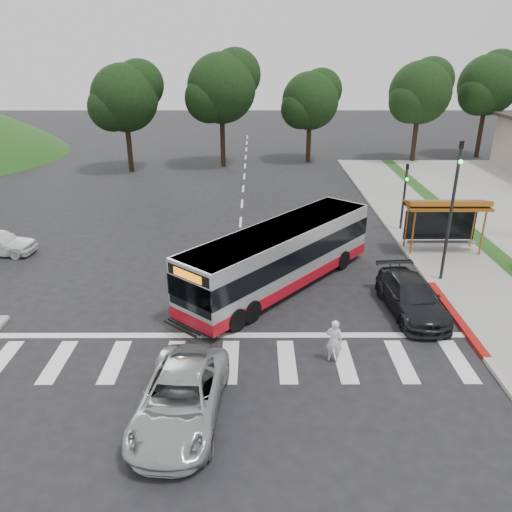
{
  "coord_description": "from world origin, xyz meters",
  "views": [
    {
      "loc": [
        0.88,
        -19.61,
        10.12
      ],
      "look_at": [
        0.94,
        0.7,
        1.6
      ],
      "focal_mm": 35.0,
      "sensor_mm": 36.0,
      "label": 1
    }
  ],
  "objects_px": {
    "transit_bus": "(281,258)",
    "pedestrian": "(334,341)",
    "dark_sedan": "(412,297)",
    "silver_suv_south": "(180,398)"
  },
  "relations": [
    {
      "from": "transit_bus",
      "to": "pedestrian",
      "type": "bearing_deg",
      "value": -34.27
    },
    {
      "from": "transit_bus",
      "to": "dark_sedan",
      "type": "bearing_deg",
      "value": 16.01
    },
    {
      "from": "dark_sedan",
      "to": "silver_suv_south",
      "type": "height_order",
      "value": "silver_suv_south"
    },
    {
      "from": "pedestrian",
      "to": "silver_suv_south",
      "type": "xyz_separation_m",
      "value": [
        -4.9,
        -2.93,
        -0.09
      ]
    },
    {
      "from": "transit_bus",
      "to": "pedestrian",
      "type": "height_order",
      "value": "transit_bus"
    },
    {
      "from": "pedestrian",
      "to": "dark_sedan",
      "type": "height_order",
      "value": "pedestrian"
    },
    {
      "from": "transit_bus",
      "to": "silver_suv_south",
      "type": "xyz_separation_m",
      "value": [
        -3.34,
        -8.8,
        -0.71
      ]
    },
    {
      "from": "transit_bus",
      "to": "silver_suv_south",
      "type": "bearing_deg",
      "value": -69.91
    },
    {
      "from": "pedestrian",
      "to": "silver_suv_south",
      "type": "height_order",
      "value": "pedestrian"
    },
    {
      "from": "transit_bus",
      "to": "pedestrian",
      "type": "distance_m",
      "value": 6.11
    }
  ]
}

